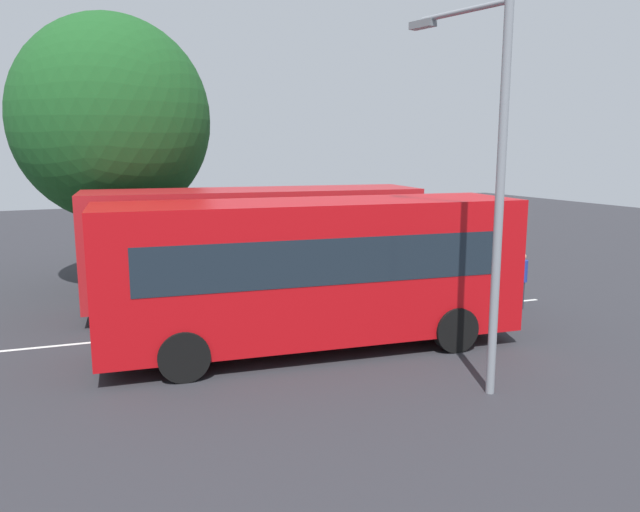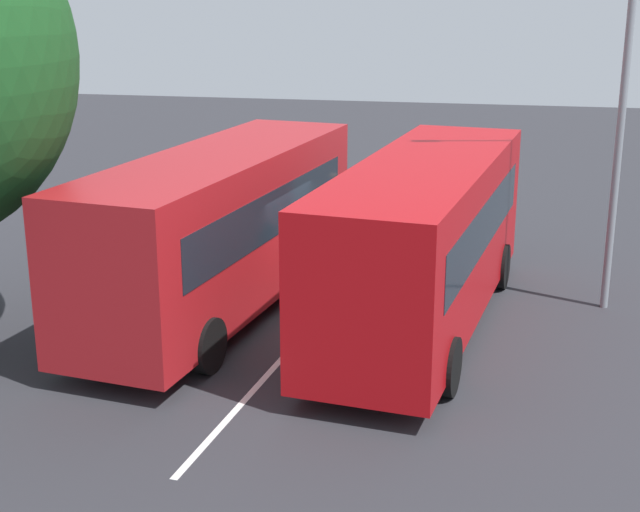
% 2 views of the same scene
% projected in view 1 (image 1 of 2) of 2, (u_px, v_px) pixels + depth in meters
% --- Properties ---
extents(ground_plane, '(71.11, 71.11, 0.00)m').
position_uv_depth(ground_plane, '(304.00, 322.00, 16.09)').
color(ground_plane, '#2B2B30').
extents(bus_far_left, '(9.57, 3.59, 3.37)m').
position_uv_depth(bus_far_left, '(314.00, 269.00, 13.66)').
color(bus_far_left, '#B70C11').
rests_on(bus_far_left, ground).
extents(bus_center_left, '(9.58, 3.71, 3.37)m').
position_uv_depth(bus_center_left, '(256.00, 243.00, 17.43)').
color(bus_center_left, '#AD191E').
rests_on(bus_center_left, ground).
extents(pedestrian, '(0.39, 0.39, 1.60)m').
position_uv_depth(pedestrian, '(521.00, 276.00, 17.33)').
color(pedestrian, '#232833').
rests_on(pedestrian, ground).
extents(street_lamp, '(0.66, 2.30, 7.04)m').
position_uv_depth(street_lamp, '(490.00, 173.00, 10.93)').
color(street_lamp, gray).
rests_on(street_lamp, ground).
extents(depot_tree, '(6.21, 5.59, 8.66)m').
position_uv_depth(depot_tree, '(112.00, 120.00, 19.48)').
color(depot_tree, '#4C3823').
rests_on(depot_tree, ground).
extents(lane_stripe_outer_left, '(14.66, 1.58, 0.01)m').
position_uv_depth(lane_stripe_outer_left, '(304.00, 322.00, 16.09)').
color(lane_stripe_outer_left, silver).
rests_on(lane_stripe_outer_left, ground).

